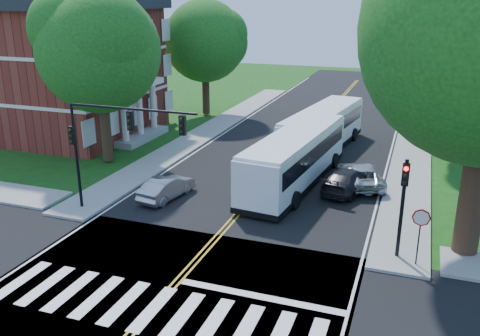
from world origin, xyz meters
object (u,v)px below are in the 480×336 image
at_px(bus_lead, 296,157).
at_px(dark_sedan, 348,180).
at_px(hatchback, 167,187).
at_px(signal_nw, 112,135).
at_px(signal_ne, 403,196).
at_px(bus_follow, 323,129).
at_px(suv, 360,175).

distance_m(bus_lead, dark_sedan, 3.40).
xyz_separation_m(bus_lead, hatchback, (-6.26, -4.83, -1.04)).
bearing_deg(bus_lead, signal_nw, 51.79).
bearing_deg(signal_ne, signal_nw, -179.95).
distance_m(signal_nw, hatchback, 4.94).
height_order(bus_follow, suv, bus_follow).
height_order(signal_ne, bus_lead, signal_ne).
bearing_deg(signal_nw, hatchback, 66.33).
height_order(signal_nw, bus_follow, signal_nw).
bearing_deg(bus_follow, signal_ne, 120.28).
relative_size(signal_ne, suv, 0.91).
relative_size(bus_follow, suv, 2.55).
bearing_deg(dark_sedan, bus_lead, 9.23).
bearing_deg(hatchback, signal_nw, 75.54).
bearing_deg(bus_lead, bus_follow, -85.67).
relative_size(bus_follow, hatchback, 3.16).
xyz_separation_m(signal_nw, signal_ne, (14.06, 0.01, -1.41)).
bearing_deg(hatchback, signal_ne, 176.15).
distance_m(signal_ne, hatchback, 13.29).
bearing_deg(signal_ne, hatchback, 166.94).
xyz_separation_m(hatchback, suv, (10.04, 5.80, 0.03)).
xyz_separation_m(signal_nw, hatchback, (1.30, 2.97, -3.72)).
distance_m(signal_ne, dark_sedan, 8.53).
xyz_separation_m(suv, dark_sedan, (-0.54, -1.21, 0.01)).
bearing_deg(bus_follow, suv, 126.49).
bearing_deg(suv, bus_lead, -5.12).
bearing_deg(signal_ne, bus_lead, 129.81).
distance_m(signal_ne, suv, 9.45).
bearing_deg(bus_follow, bus_lead, 96.43).
height_order(signal_nw, hatchback, signal_nw).
bearing_deg(suv, signal_nw, 18.16).
bearing_deg(signal_nw, signal_ne, 0.05).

